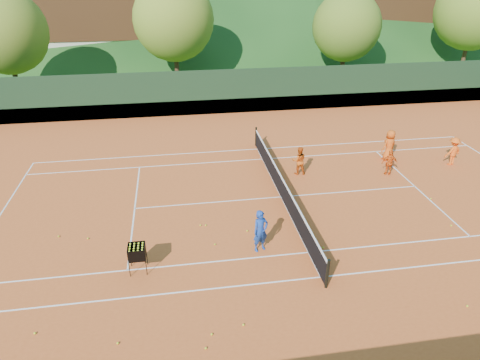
{
  "coord_description": "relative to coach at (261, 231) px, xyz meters",
  "views": [
    {
      "loc": [
        -4.41,
        -16.09,
        9.44
      ],
      "look_at": [
        -1.86,
        0.0,
        1.02
      ],
      "focal_mm": 32.0,
      "sensor_mm": 36.0,
      "label": 1
    }
  ],
  "objects": [
    {
      "name": "tennis_ball_10",
      "position": [
        -2.35,
        -4.18,
        -0.78
      ],
      "size": [
        0.07,
        0.07,
        0.07
      ],
      "primitive_type": "sphere",
      "color": "#C0D623",
      "rests_on": "clay_court"
    },
    {
      "name": "ground",
      "position": [
        1.7,
        3.67,
        -0.83
      ],
      "size": [
        400.0,
        400.0,
        0.0
      ],
      "primitive_type": "plane",
      "color": "#2E531A",
      "rests_on": "ground"
    },
    {
      "name": "coach",
      "position": [
        0.0,
        0.0,
        0.0
      ],
      "size": [
        0.69,
        0.58,
        1.62
      ],
      "primitive_type": "imported",
      "rotation": [
        0.0,
        0.0,
        0.37
      ],
      "color": "#173B98",
      "rests_on": "clay_court"
    },
    {
      "name": "perimeter_fence",
      "position": [
        1.7,
        3.67,
        0.44
      ],
      "size": [
        40.4,
        24.24,
        3.0
      ],
      "color": "black",
      "rests_on": "clay_court"
    },
    {
      "name": "student_a",
      "position": [
        3.09,
        5.81,
        -0.1
      ],
      "size": [
        0.74,
        0.6,
        1.42
      ],
      "primitive_type": "imported",
      "rotation": [
        0.0,
        0.0,
        3.04
      ],
      "color": "#D45512",
      "rests_on": "clay_court"
    },
    {
      "name": "tennis_ball_3",
      "position": [
        5.66,
        -3.84,
        -0.78
      ],
      "size": [
        0.07,
        0.07,
        0.07
      ],
      "primitive_type": "sphere",
      "color": "#C0D623",
      "rests_on": "clay_court"
    },
    {
      "name": "tennis_ball_11",
      "position": [
        -4.73,
        -3.63,
        -0.78
      ],
      "size": [
        0.07,
        0.07,
        0.07
      ],
      "primitive_type": "sphere",
      "color": "#C0D623",
      "rests_on": "clay_court"
    },
    {
      "name": "chalet_mid",
      "position": [
        7.7,
        37.67,
        4.16
      ],
      "size": [
        12.65,
        8.82,
        11.45
      ],
      "color": "beige",
      "rests_on": "ground"
    },
    {
      "name": "tennis_ball_9",
      "position": [
        7.8,
        0.31,
        -0.78
      ],
      "size": [
        0.07,
        0.07,
        0.07
      ],
      "primitive_type": "sphere",
      "color": "#C0D623",
      "rests_on": "clay_court"
    },
    {
      "name": "court_lines",
      "position": [
        1.7,
        3.67,
        -0.81
      ],
      "size": [
        23.83,
        11.03,
        0.0
      ],
      "color": "silver",
      "rests_on": "clay_court"
    },
    {
      "name": "tree_b",
      "position": [
        -2.3,
        23.67,
        4.36
      ],
      "size": [
        6.4,
        6.4,
        8.4
      ],
      "color": "#3D2518",
      "rests_on": "ground"
    },
    {
      "name": "tennis_ball_15",
      "position": [
        -7.44,
        1.97,
        -0.78
      ],
      "size": [
        0.07,
        0.07,
        0.07
      ],
      "primitive_type": "sphere",
      "color": "#C0D623",
      "rests_on": "clay_court"
    },
    {
      "name": "tennis_ball_18",
      "position": [
        -2.04,
        1.89,
        -0.78
      ],
      "size": [
        0.07,
        0.07,
        0.07
      ],
      "primitive_type": "sphere",
      "color": "#C0D623",
      "rests_on": "clay_court"
    },
    {
      "name": "student_c",
      "position": [
        8.19,
        6.68,
        0.01
      ],
      "size": [
        0.94,
        0.77,
        1.65
      ],
      "primitive_type": "imported",
      "rotation": [
        0.0,
        0.0,
        3.49
      ],
      "color": "#DA5313",
      "rests_on": "clay_court"
    },
    {
      "name": "tennis_ball_16",
      "position": [
        -2.14,
        -3.72,
        -0.78
      ],
      "size": [
        0.07,
        0.07,
        0.07
      ],
      "primitive_type": "sphere",
      "color": "#C0D623",
      "rests_on": "clay_court"
    },
    {
      "name": "clay_court",
      "position": [
        1.7,
        3.67,
        -0.82
      ],
      "size": [
        40.0,
        24.0,
        0.02
      ],
      "primitive_type": "cube",
      "color": "#C4511F",
      "rests_on": "ground"
    },
    {
      "name": "tree_c",
      "position": [
        11.7,
        22.67,
        3.71
      ],
      "size": [
        5.6,
        5.6,
        7.35
      ],
      "color": "#3C2418",
      "rests_on": "ground"
    },
    {
      "name": "tennis_ball_5",
      "position": [
        -1.6,
        0.52,
        -0.78
      ],
      "size": [
        0.07,
        0.07,
        0.07
      ],
      "primitive_type": "sphere",
      "color": "#C0D623",
      "rests_on": "clay_court"
    },
    {
      "name": "tennis_ball_19",
      "position": [
        -0.26,
        1.21,
        -0.78
      ],
      "size": [
        0.07,
        0.07,
        0.07
      ],
      "primitive_type": "sphere",
      "color": "#C0D623",
      "rests_on": "clay_court"
    },
    {
      "name": "tennis_ball_8",
      "position": [
        -1.83,
        1.86,
        -0.78
      ],
      "size": [
        0.07,
        0.07,
        0.07
      ],
      "primitive_type": "sphere",
      "color": "#C0D623",
      "rests_on": "clay_court"
    },
    {
      "name": "tennis_ball_12",
      "position": [
        8.18,
        2.43,
        -0.78
      ],
      "size": [
        0.07,
        0.07,
        0.07
      ],
      "primitive_type": "sphere",
      "color": "#C0D623",
      "rests_on": "clay_court"
    },
    {
      "name": "tennis_net",
      "position": [
        1.7,
        3.67,
        -0.31
      ],
      "size": [
        0.1,
        12.07,
        1.1
      ],
      "color": "black",
      "rests_on": "clay_court"
    },
    {
      "name": "tree_a",
      "position": [
        -14.3,
        21.67,
        4.04
      ],
      "size": [
        6.0,
        6.0,
        7.88
      ],
      "color": "#3D2718",
      "rests_on": "ground"
    },
    {
      "name": "student_b",
      "position": [
        7.4,
        5.01,
        -0.17
      ],
      "size": [
        0.8,
        0.47,
        1.28
      ],
      "primitive_type": "imported",
      "rotation": [
        0.0,
        0.0,
        2.93
      ],
      "color": "#DD5513",
      "rests_on": "clay_court"
    },
    {
      "name": "tennis_ball_1",
      "position": [
        -1.2,
        -3.51,
        -0.78
      ],
      "size": [
        0.07,
        0.07,
        0.07
      ],
      "primitive_type": "sphere",
      "color": "#C0D623",
      "rests_on": "clay_court"
    },
    {
      "name": "tennis_ball_2",
      "position": [
        -7.07,
        -2.9,
        -0.78
      ],
      "size": [
        0.07,
        0.07,
        0.07
      ],
      "primitive_type": "sphere",
      "color": "#C0D623",
      "rests_on": "clay_court"
    },
    {
      "name": "chalet_right",
      "position": [
        21.7,
        33.67,
        4.43
      ],
      "size": [
        11.5,
        8.82,
        11.91
      ],
      "color": "beige",
      "rests_on": "ground"
    },
    {
      "name": "tennis_ball_17",
      "position": [
        -6.31,
        1.65,
        -0.78
      ],
      "size": [
        0.07,
        0.07,
        0.07
      ],
      "primitive_type": "sphere",
      "color": "#C0D623",
      "rests_on": "clay_court"
    },
    {
      "name": "student_d",
      "position": [
        11.14,
        5.64,
        -0.08
      ],
      "size": [
        1.06,
        0.79,
        1.47
      ],
      "primitive_type": "imported",
      "rotation": [
        0.0,
        0.0,
        3.43
      ],
      "color": "#F95C16",
      "rests_on": "clay_court"
    },
    {
      "name": "chalet_left",
      "position": [
        -8.3,
        33.67,
        4.82
      ],
      "size": [
        13.8,
        9.93,
        12.92
      ],
      "color": "beige",
      "rests_on": "ground"
    },
    {
      "name": "ball_hopper",
      "position": [
        -4.3,
        -0.51,
        -0.06
      ],
      "size": [
        0.57,
        0.57,
        1.0
      ],
      "color": "black",
      "rests_on": "clay_court"
    },
    {
      "name": "tennis_ball_13",
      "position": [
        2.29,
        -0.29,
        -0.78
      ],
      "size": [
        0.07,
        0.07,
        0.07
      ],
      "primitive_type": "sphere",
      "color": "#C0D623",
      "rests_on": "clay_court"
    },
    {
      "name": "tree_d",
      "position": [
        23.7,
        23.67,
        4.69
      ],
      "size": [
        6.8,
        6.8,
        8.93
      ],
      "color": "#3D2818",
      "rests_on": "ground"
    }
  ]
}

